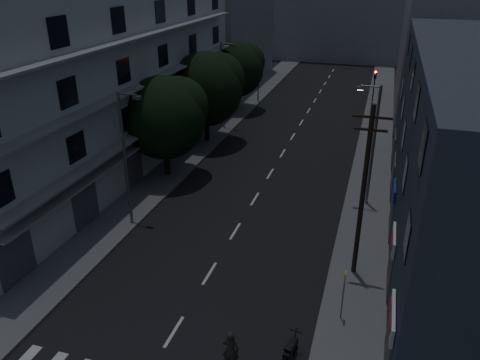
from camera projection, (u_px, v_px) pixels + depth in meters
The scene contains 20 objects.
ground at pixel (284, 151), 40.69m from camera, with size 160.00×160.00×0.00m, color black.
sidewalk_left at pixel (203, 142), 42.65m from camera, with size 3.00×90.00×0.15m, color #565659.
sidewalk_right at pixel (373, 160), 38.66m from camera, with size 3.00×90.00×0.15m, color #565659.
lane_markings at pixel (297, 129), 46.10m from camera, with size 0.15×60.50×0.01m.
building_left at pixel (110, 79), 34.87m from camera, with size 7.00×36.00×14.00m.
building_right at pixel (459, 151), 25.64m from camera, with size 6.19×28.00×11.00m.
building_far_left at pixel (233, 22), 60.47m from camera, with size 6.00×20.00×16.00m, color slate.
building_far_right at pixel (431, 50), 49.50m from camera, with size 6.00×20.00×13.00m, color slate.
building_far_end at pixel (342, 29), 77.62m from camera, with size 24.00×8.00×10.00m, color slate.
tree_near at pixel (165, 115), 34.00m from camera, with size 6.12×6.12×7.54m.
tree_mid at pixel (206, 86), 40.77m from camera, with size 6.48×6.48×7.97m.
tree_far at pixel (237, 67), 50.34m from camera, with size 5.89×5.89×7.28m.
traffic_signal_far_right at pixel (375, 81), 51.42m from camera, with size 0.28×0.37×4.10m.
traffic_signal_far_left at pixel (258, 76), 53.95m from camera, with size 0.28×0.37×4.10m.
street_lamp_left_near at pixel (126, 149), 28.36m from camera, with size 1.51×0.25×8.00m.
street_lamp_right at pixel (372, 140), 29.80m from camera, with size 1.51×0.25×8.00m.
street_lamp_left_far at pixel (223, 80), 45.15m from camera, with size 1.51×0.25×8.00m.
utility_pole at pixel (363, 190), 22.61m from camera, with size 1.80×0.24×9.00m.
bus_stop_sign at pixel (344, 287), 20.61m from camera, with size 0.06×0.35×2.52m.
motorcycle at pixel (290, 352), 19.02m from camera, with size 0.58×1.89×1.22m.
Camera 1 is at (7.50, -12.42, 14.83)m, focal length 35.00 mm.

